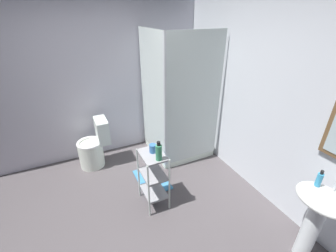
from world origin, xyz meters
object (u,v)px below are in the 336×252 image
bath_mat (152,179)px  body_wash_bottle_green (159,152)px  rinse_cup (153,148)px  storage_cart (153,175)px  pedestal_sink (317,213)px  hand_soap_bottle (319,179)px  toilet (94,147)px  shower_stall (176,129)px

bath_mat → body_wash_bottle_green: bearing=-11.0°
rinse_cup → bath_mat: size_ratio=0.17×
storage_cart → bath_mat: (-0.40, 0.13, -0.43)m
pedestal_sink → hand_soap_bottle: 0.32m
body_wash_bottle_green → rinse_cup: (-0.16, -0.01, -0.05)m
rinse_cup → hand_soap_bottle: bearing=41.7°
toilet → body_wash_bottle_green: (1.27, 0.56, 0.52)m
storage_cart → body_wash_bottle_green: bearing=12.0°
body_wash_bottle_green → bath_mat: size_ratio=0.38×
shower_stall → pedestal_sink: shower_stall is taller
hand_soap_bottle → rinse_cup: size_ratio=1.62×
shower_stall → toilet: (-0.26, -1.29, -0.15)m
pedestal_sink → body_wash_bottle_green: size_ratio=3.53×
toilet → hand_soap_bottle: 2.90m
shower_stall → bath_mat: shower_stall is taller
hand_soap_bottle → body_wash_bottle_green: bearing=-134.4°
pedestal_sink → rinse_cup: bearing=-141.3°
toilet → hand_soap_bottle: hand_soap_bottle is taller
pedestal_sink → toilet: size_ratio=1.07×
body_wash_bottle_green → shower_stall: bearing=144.1°
body_wash_bottle_green → rinse_cup: bearing=-178.1°
shower_stall → rinse_cup: bearing=-41.0°
shower_stall → storage_cart: (0.89, -0.76, -0.03)m
hand_soap_bottle → pedestal_sink: bearing=-17.4°
rinse_cup → shower_stall: bearing=139.0°
toilet → storage_cart: (1.14, 0.53, 0.12)m
storage_cart → body_wash_bottle_green: body_wash_bottle_green is taller
toilet → hand_soap_bottle: (2.33, 1.64, 0.57)m
pedestal_sink → storage_cart: (-1.28, -1.08, -0.14)m
shower_stall → body_wash_bottle_green: bearing=-35.9°
shower_stall → hand_soap_bottle: size_ratio=12.09×
shower_stall → hand_soap_bottle: (2.07, 0.35, 0.42)m
storage_cart → bath_mat: size_ratio=1.23×
hand_soap_bottle → bath_mat: (-1.58, -0.98, -0.87)m
shower_stall → rinse_cup: 1.17m
body_wash_bottle_green → bath_mat: 0.99m
pedestal_sink → rinse_cup: 1.71m
bath_mat → rinse_cup: bearing=-16.6°
body_wash_bottle_green → rinse_cup: body_wash_bottle_green is taller
toilet → rinse_cup: rinse_cup is taller
storage_cart → body_wash_bottle_green: 0.42m
storage_cart → bath_mat: 0.60m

